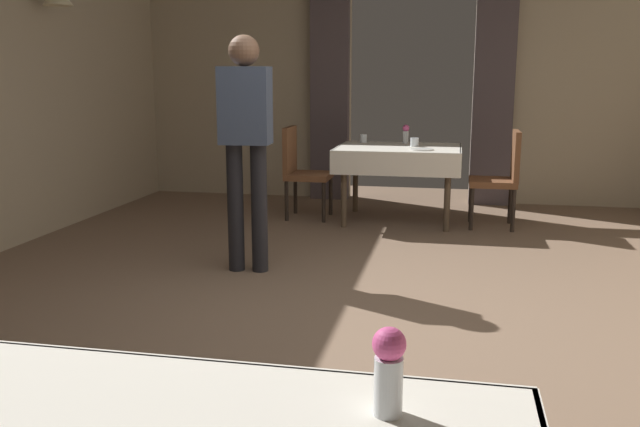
{
  "coord_description": "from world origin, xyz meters",
  "views": [
    {
      "loc": [
        0.53,
        -3.7,
        1.44
      ],
      "look_at": [
        -0.26,
        0.22,
        0.61
      ],
      "focal_mm": 37.73,
      "sensor_mm": 36.0,
      "label": 1
    }
  ],
  "objects_px": {
    "glass_mid_c": "(415,142)",
    "flower_vase_near": "(389,368)",
    "person_waiter_by_doorway": "(246,134)",
    "chair_mid_right": "(502,174)",
    "plate_mid_b": "(422,149)",
    "chair_mid_left": "(301,168)",
    "glass_mid_d": "(363,138)",
    "flower_vase_mid": "(406,133)",
    "dining_table_mid": "(399,156)"
  },
  "relations": [
    {
      "from": "chair_mid_right",
      "to": "flower_vase_near",
      "type": "height_order",
      "value": "flower_vase_near"
    },
    {
      "from": "chair_mid_left",
      "to": "dining_table_mid",
      "type": "bearing_deg",
      "value": 1.28
    },
    {
      "from": "plate_mid_b",
      "to": "person_waiter_by_doorway",
      "type": "distance_m",
      "value": 2.1
    },
    {
      "from": "dining_table_mid",
      "to": "glass_mid_c",
      "type": "distance_m",
      "value": 0.2
    },
    {
      "from": "glass_mid_c",
      "to": "person_waiter_by_doorway",
      "type": "relative_size",
      "value": 0.05
    },
    {
      "from": "chair_mid_left",
      "to": "plate_mid_b",
      "type": "relative_size",
      "value": 4.25
    },
    {
      "from": "flower_vase_near",
      "to": "flower_vase_mid",
      "type": "bearing_deg",
      "value": 93.92
    },
    {
      "from": "flower_vase_near",
      "to": "glass_mid_d",
      "type": "height_order",
      "value": "flower_vase_near"
    },
    {
      "from": "chair_mid_right",
      "to": "glass_mid_c",
      "type": "xyz_separation_m",
      "value": [
        -0.84,
        0.14,
        0.28
      ]
    },
    {
      "from": "flower_vase_near",
      "to": "glass_mid_c",
      "type": "xyz_separation_m",
      "value": [
        -0.28,
        5.42,
        -0.06
      ]
    },
    {
      "from": "chair_mid_right",
      "to": "flower_vase_mid",
      "type": "height_order",
      "value": "flower_vase_mid"
    },
    {
      "from": "plate_mid_b",
      "to": "glass_mid_d",
      "type": "xyz_separation_m",
      "value": [
        -0.64,
        0.61,
        0.04
      ]
    },
    {
      "from": "plate_mid_b",
      "to": "glass_mid_d",
      "type": "height_order",
      "value": "glass_mid_d"
    },
    {
      "from": "chair_mid_left",
      "to": "flower_vase_near",
      "type": "distance_m",
      "value": 5.54
    },
    {
      "from": "dining_table_mid",
      "to": "flower_vase_mid",
      "type": "bearing_deg",
      "value": 83.64
    },
    {
      "from": "flower_vase_mid",
      "to": "plate_mid_b",
      "type": "height_order",
      "value": "flower_vase_mid"
    },
    {
      "from": "plate_mid_b",
      "to": "glass_mid_c",
      "type": "relative_size",
      "value": 2.57
    },
    {
      "from": "chair_mid_right",
      "to": "plate_mid_b",
      "type": "xyz_separation_m",
      "value": [
        -0.75,
        -0.18,
        0.24
      ]
    },
    {
      "from": "chair_mid_left",
      "to": "person_waiter_by_doorway",
      "type": "height_order",
      "value": "person_waiter_by_doorway"
    },
    {
      "from": "glass_mid_c",
      "to": "flower_vase_near",
      "type": "bearing_deg",
      "value": -87.02
    },
    {
      "from": "flower_vase_near",
      "to": "glass_mid_d",
      "type": "relative_size",
      "value": 2.2
    },
    {
      "from": "chair_mid_right",
      "to": "chair_mid_left",
      "type": "bearing_deg",
      "value": 178.13
    },
    {
      "from": "chair_mid_left",
      "to": "flower_vase_mid",
      "type": "relative_size",
      "value": 4.83
    },
    {
      "from": "flower_vase_mid",
      "to": "plate_mid_b",
      "type": "distance_m",
      "value": 0.65
    },
    {
      "from": "plate_mid_b",
      "to": "person_waiter_by_doorway",
      "type": "bearing_deg",
      "value": -124.6
    },
    {
      "from": "glass_mid_c",
      "to": "person_waiter_by_doorway",
      "type": "xyz_separation_m",
      "value": [
        -1.09,
        -2.03,
        0.23
      ]
    },
    {
      "from": "dining_table_mid",
      "to": "person_waiter_by_doorway",
      "type": "height_order",
      "value": "person_waiter_by_doorway"
    },
    {
      "from": "chair_mid_left",
      "to": "chair_mid_right",
      "type": "distance_m",
      "value": 1.98
    },
    {
      "from": "person_waiter_by_doorway",
      "to": "glass_mid_d",
      "type": "bearing_deg",
      "value": 76.8
    },
    {
      "from": "plate_mid_b",
      "to": "person_waiter_by_doorway",
      "type": "height_order",
      "value": "person_waiter_by_doorway"
    },
    {
      "from": "chair_mid_right",
      "to": "glass_mid_d",
      "type": "height_order",
      "value": "chair_mid_right"
    },
    {
      "from": "flower_vase_mid",
      "to": "person_waiter_by_doorway",
      "type": "height_order",
      "value": "person_waiter_by_doorway"
    },
    {
      "from": "chair_mid_right",
      "to": "flower_vase_mid",
      "type": "xyz_separation_m",
      "value": [
        -0.95,
        0.42,
        0.34
      ]
    },
    {
      "from": "flower_vase_near",
      "to": "flower_vase_mid",
      "type": "relative_size",
      "value": 0.99
    },
    {
      "from": "chair_mid_left",
      "to": "flower_vase_mid",
      "type": "distance_m",
      "value": 1.14
    },
    {
      "from": "dining_table_mid",
      "to": "chair_mid_right",
      "type": "xyz_separation_m",
      "value": [
        0.99,
        -0.09,
        -0.14
      ]
    },
    {
      "from": "person_waiter_by_doorway",
      "to": "chair_mid_left",
      "type": "bearing_deg",
      "value": 91.3
    },
    {
      "from": "plate_mid_b",
      "to": "glass_mid_c",
      "type": "height_order",
      "value": "glass_mid_c"
    },
    {
      "from": "glass_mid_c",
      "to": "glass_mid_d",
      "type": "xyz_separation_m",
      "value": [
        -0.55,
        0.29,
        0.0
      ]
    },
    {
      "from": "glass_mid_d",
      "to": "person_waiter_by_doorway",
      "type": "relative_size",
      "value": 0.05
    },
    {
      "from": "dining_table_mid",
      "to": "glass_mid_d",
      "type": "height_order",
      "value": "glass_mid_d"
    },
    {
      "from": "flower_vase_near",
      "to": "glass_mid_c",
      "type": "bearing_deg",
      "value": 92.98
    },
    {
      "from": "dining_table_mid",
      "to": "flower_vase_mid",
      "type": "height_order",
      "value": "flower_vase_mid"
    },
    {
      "from": "glass_mid_c",
      "to": "dining_table_mid",
      "type": "bearing_deg",
      "value": -160.7
    },
    {
      "from": "chair_mid_right",
      "to": "person_waiter_by_doorway",
      "type": "xyz_separation_m",
      "value": [
        -1.94,
        -1.89,
        0.51
      ]
    },
    {
      "from": "dining_table_mid",
      "to": "plate_mid_b",
      "type": "relative_size",
      "value": 5.53
    },
    {
      "from": "flower_vase_near",
      "to": "plate_mid_b",
      "type": "distance_m",
      "value": 5.1
    },
    {
      "from": "plate_mid_b",
      "to": "glass_mid_c",
      "type": "distance_m",
      "value": 0.34
    },
    {
      "from": "flower_vase_mid",
      "to": "glass_mid_d",
      "type": "bearing_deg",
      "value": 179.9
    },
    {
      "from": "dining_table_mid",
      "to": "glass_mid_d",
      "type": "xyz_separation_m",
      "value": [
        -0.4,
        0.34,
        0.13
      ]
    }
  ]
}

